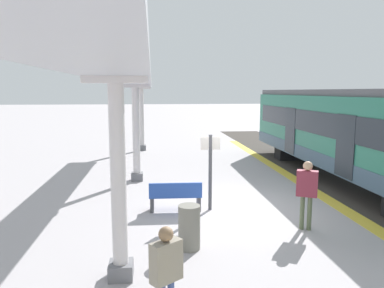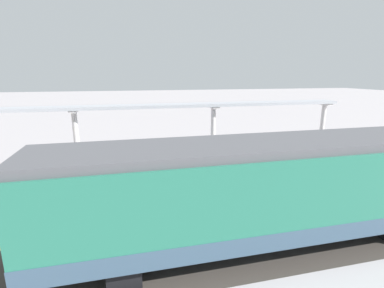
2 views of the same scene
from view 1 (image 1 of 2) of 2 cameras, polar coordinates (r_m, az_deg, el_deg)
name	(u,v)px [view 1 (image 1 of 2)]	position (r m, az deg, el deg)	size (l,w,h in m)	color
ground_plane	(233,208)	(11.02, 6.48, -9.86)	(176.00, 176.00, 0.00)	#A7A1A4
tactile_edge_strip	(336,204)	(12.10, 21.46, -8.72)	(0.48, 28.82, 0.01)	yellow
train_near_carriage	(346,133)	(15.15, 22.87, 1.59)	(2.65, 13.97, 3.48)	#25705A
canopy_pillar_nearest	(142,118)	(21.37, -7.86, 3.98)	(1.10, 0.44, 3.67)	slate
canopy_pillar_second	(136,133)	(14.03, -8.69, 1.78)	(1.10, 0.44, 3.67)	slate
canopy_pillar_third	(118,180)	(6.64, -11.40, -5.45)	(1.10, 0.44, 3.67)	slate
canopy_beam	(129,79)	(10.09, -9.85, 10.01)	(1.20, 23.27, 0.16)	#A8AAB2
bench_mid_platform	(176,196)	(10.55, -2.58, -8.12)	(1.51, 0.49, 0.86)	#294FAB
trash_bin	(189,227)	(8.13, -0.43, -12.84)	(0.48, 0.48, 0.98)	slate
platform_info_sign	(210,165)	(10.47, 2.87, -3.27)	(0.56, 0.10, 2.20)	#4C4C51
passenger_waiting_near_edge	(307,187)	(9.45, 17.46, -6.44)	(0.55, 0.42, 1.73)	#555F42
passenger_by_the_benches	(166,267)	(5.39, -4.03, -18.58)	(0.49, 0.43, 1.57)	#3B4E87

